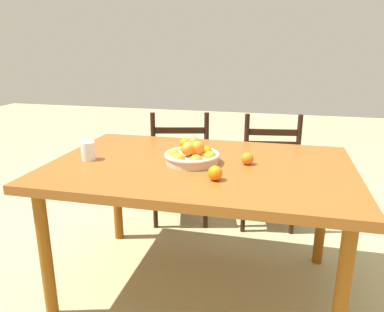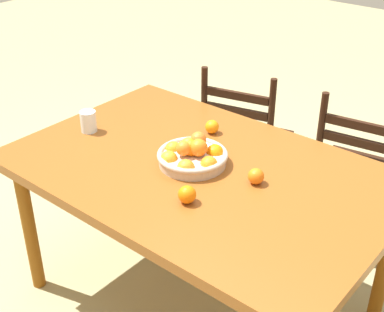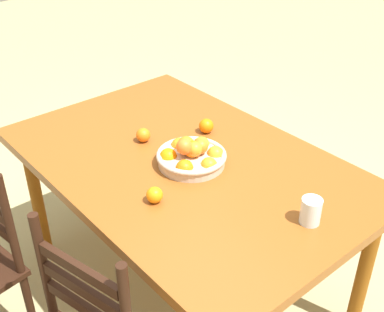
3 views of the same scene
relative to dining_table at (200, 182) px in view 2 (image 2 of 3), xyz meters
name	(u,v)px [view 2 (image 2 of 3)]	position (x,y,z in m)	size (l,w,h in m)	color
ground_plane	(199,301)	(0.00, 0.00, -0.70)	(12.00, 12.00, 0.00)	tan
dining_table	(200,182)	(0.00, 0.00, 0.00)	(1.63, 1.07, 0.77)	brown
chair_near_window	(357,174)	(0.35, 0.91, -0.26)	(0.49, 0.49, 0.92)	black
chair_by_cabinet	(244,141)	(-0.34, 0.84, -0.26)	(0.54, 0.54, 0.92)	black
fruit_bowl	(192,155)	(-0.04, 0.00, 0.12)	(0.30, 0.30, 0.14)	beige
orange_loose_0	(212,127)	(-0.16, 0.28, 0.11)	(0.07, 0.07, 0.07)	orange
orange_loose_1	(187,194)	(0.12, -0.24, 0.11)	(0.07, 0.07, 0.07)	orange
orange_loose_2	(256,176)	(0.25, 0.04, 0.11)	(0.07, 0.07, 0.07)	orange
drinking_glass	(88,121)	(-0.62, -0.08, 0.12)	(0.08, 0.08, 0.10)	silver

